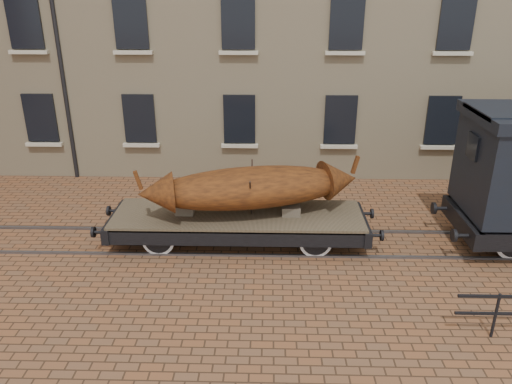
{
  "coord_description": "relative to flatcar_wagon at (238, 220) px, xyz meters",
  "views": [
    {
      "loc": [
        -1.49,
        -12.02,
        6.48
      ],
      "look_at": [
        -1.81,
        0.5,
        1.3
      ],
      "focal_mm": 35.0,
      "sensor_mm": 36.0,
      "label": 1
    }
  ],
  "objects": [
    {
      "name": "ground",
      "position": [
        2.28,
        0.0,
        -0.7
      ],
      "size": [
        90.0,
        90.0,
        0.0
      ],
      "primitive_type": "plane",
      "color": "brown"
    },
    {
      "name": "flatcar_wagon",
      "position": [
        0.0,
        0.0,
        0.0
      ],
      "size": [
        7.47,
        2.03,
        1.13
      ],
      "color": "brown",
      "rests_on": "ground"
    },
    {
      "name": "rail_track",
      "position": [
        2.28,
        0.0,
        -0.67
      ],
      "size": [
        30.0,
        1.52,
        0.06
      ],
      "color": "#59595E",
      "rests_on": "ground"
    },
    {
      "name": "iron_boat",
      "position": [
        0.36,
        -0.0,
        0.94
      ],
      "size": [
        5.84,
        2.73,
        1.44
      ],
      "color": "brown",
      "rests_on": "flatcar_wagon"
    }
  ]
}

